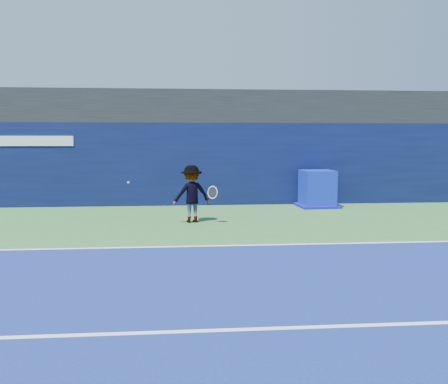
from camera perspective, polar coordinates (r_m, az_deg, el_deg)
The scene contains 8 objects.
ground at distance 8.49m, azimuth 2.10°, elevation -10.50°, with size 80.00×80.00×0.00m, color #336B30.
baseline at distance 11.38m, azimuth 0.19°, elevation -6.15°, with size 24.00×0.10×0.01m, color white.
service_line at distance 6.62m, azimuth 4.35°, elevation -15.34°, with size 24.00×0.10×0.01m, color white.
stadium_band at distance 19.63m, azimuth -2.13°, elevation 9.53°, with size 36.00×3.00×1.20m, color black.
back_wall_assembly at distance 18.62m, azimuth -1.96°, elevation 3.26°, with size 36.00×1.03×3.00m.
equipment_cart at distance 18.11m, azimuth 10.61°, elevation 0.21°, with size 1.45×1.45×1.31m.
tennis_player at distance 14.51m, azimuth -3.71°, elevation -0.22°, with size 1.33×0.83×1.66m.
tennis_ball at distance 13.36m, azimuth -10.88°, elevation 1.08°, with size 0.06×0.06×0.06m.
Camera 1 is at (-1.03, -8.07, 2.43)m, focal length 40.00 mm.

